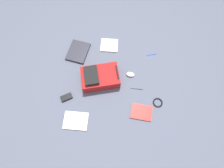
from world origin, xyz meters
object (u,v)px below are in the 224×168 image
laptop (78,52)px  computer_mouse (130,74)px  book_comic (141,112)px  book_manual (76,121)px  pen_black (137,89)px  book_red (109,45)px  pen_blue (151,55)px  cable_coil (158,103)px  backpack (100,77)px  power_brick (66,97)px

laptop → computer_mouse: computer_mouse is taller
laptop → book_comic: 1.12m
book_manual → pen_black: book_manual is taller
book_manual → book_red: size_ratio=1.20×
pen_black → pen_blue: 0.52m
laptop → computer_mouse: bearing=58.3°
book_red → cable_coil: bearing=30.5°
backpack → book_comic: backpack is taller
laptop → book_comic: laptop is taller
laptop → pen_black: laptop is taller
book_red → pen_black: book_red is taller
power_brick → book_manual: bearing=19.7°
book_red → computer_mouse: bearing=25.9°
backpack → laptop: (-0.42, -0.26, -0.07)m
book_red → power_brick: 0.89m
computer_mouse → book_red: bearing=-138.0°
book_manual → computer_mouse: bearing=126.0°
book_comic → pen_black: book_comic is taller
backpack → cable_coil: backpack is taller
backpack → book_manual: size_ratio=1.51×
backpack → laptop: bearing=-148.6°
computer_mouse → pen_blue: 0.41m
backpack → pen_black: bearing=69.3°
book_manual → power_brick: (-0.29, -0.10, 0.01)m
cable_coil → pen_black: size_ratio=0.80×
laptop → book_red: 0.42m
book_red → pen_blue: (0.20, 0.54, -0.00)m
backpack → book_red: backpack is taller
book_comic → book_manual: (0.02, -0.76, -0.00)m
laptop → power_brick: bearing=-14.6°
backpack → pen_blue: backpack is taller
book_manual → pen_black: size_ratio=2.13×
computer_mouse → power_brick: (0.22, -0.80, -0.00)m
cable_coil → pen_black: (-0.20, -0.22, -0.00)m
power_brick → pen_blue: 1.21m
book_manual → computer_mouse: computer_mouse is taller
laptop → pen_black: size_ratio=2.65×
book_comic → book_manual: bearing=-88.3°
computer_mouse → cable_coil: size_ratio=0.88×
pen_blue → pen_black: bearing=-29.9°
book_comic → computer_mouse: 0.49m
book_comic → power_brick: power_brick is taller
backpack → pen_blue: bearing=112.3°
pen_blue → book_red: bearing=-110.0°
book_manual → backpack: bearing=146.8°
computer_mouse → power_brick: 0.83m
book_manual → cable_coil: 0.98m
laptop → book_manual: 0.90m
laptop → pen_blue: bearing=82.0°
computer_mouse → power_brick: computer_mouse is taller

